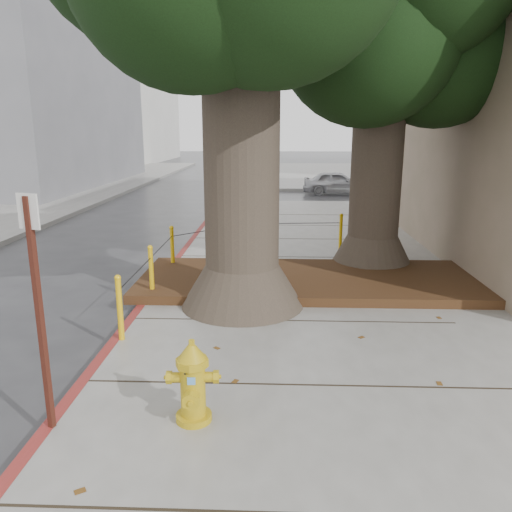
{
  "coord_description": "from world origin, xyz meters",
  "views": [
    {
      "loc": [
        0.24,
        -5.22,
        3.0
      ],
      "look_at": [
        -0.06,
        2.29,
        1.1
      ],
      "focal_mm": 35.0,
      "sensor_mm": 36.0,
      "label": 1
    }
  ],
  "objects_px": {
    "fire_hydrant": "(193,382)",
    "car_silver": "(337,183)",
    "signpost": "(38,302)",
    "car_red": "(479,181)",
    "car_dark": "(30,183)"
  },
  "relations": [
    {
      "from": "signpost",
      "to": "car_silver",
      "type": "height_order",
      "value": "signpost"
    },
    {
      "from": "signpost",
      "to": "car_dark",
      "type": "height_order",
      "value": "signpost"
    },
    {
      "from": "car_silver",
      "to": "signpost",
      "type": "bearing_deg",
      "value": 170.14
    },
    {
      "from": "car_dark",
      "to": "fire_hydrant",
      "type": "bearing_deg",
      "value": -55.1
    },
    {
      "from": "fire_hydrant",
      "to": "car_red",
      "type": "height_order",
      "value": "car_red"
    },
    {
      "from": "fire_hydrant",
      "to": "signpost",
      "type": "height_order",
      "value": "signpost"
    },
    {
      "from": "car_red",
      "to": "car_silver",
      "type": "bearing_deg",
      "value": 90.35
    },
    {
      "from": "car_red",
      "to": "fire_hydrant",
      "type": "bearing_deg",
      "value": 149.81
    },
    {
      "from": "fire_hydrant",
      "to": "car_silver",
      "type": "bearing_deg",
      "value": 75.27
    },
    {
      "from": "signpost",
      "to": "car_dark",
      "type": "relative_size",
      "value": 0.61
    },
    {
      "from": "fire_hydrant",
      "to": "car_dark",
      "type": "distance_m",
      "value": 22.07
    },
    {
      "from": "car_silver",
      "to": "car_red",
      "type": "bearing_deg",
      "value": -82.6
    },
    {
      "from": "fire_hydrant",
      "to": "car_red",
      "type": "relative_size",
      "value": 0.22
    },
    {
      "from": "car_silver",
      "to": "car_red",
      "type": "xyz_separation_m",
      "value": [
        6.8,
        0.33,
        0.09
      ]
    },
    {
      "from": "signpost",
      "to": "fire_hydrant",
      "type": "bearing_deg",
      "value": 25.8
    }
  ]
}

